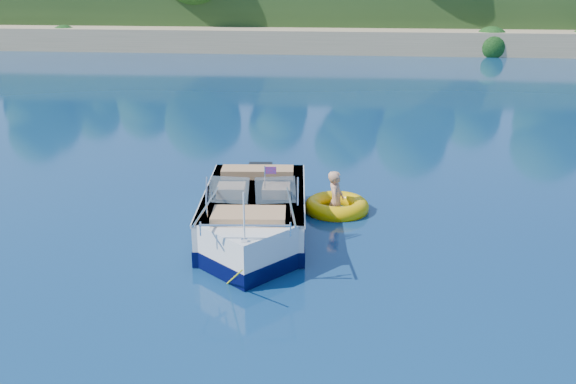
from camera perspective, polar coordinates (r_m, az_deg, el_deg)
name	(u,v)px	position (r m, az deg, el deg)	size (l,w,h in m)	color
ground	(396,346)	(9.58, 9.57, -13.35)	(160.00, 160.00, 0.00)	#0A2048
shoreline	(366,13)	(71.99, 6.97, 15.53)	(170.00, 59.00, 6.00)	#9C825A
motorboat	(254,219)	(12.94, -3.06, -2.41)	(2.39, 5.73, 1.91)	white
tow_tube	(337,207)	(14.42, 4.35, -1.31)	(1.50, 1.50, 0.39)	#EFB103
boy	(336,210)	(14.49, 4.25, -1.62)	(0.55, 0.36, 1.51)	tan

